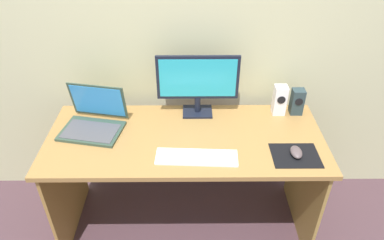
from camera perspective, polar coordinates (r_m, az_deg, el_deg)
The scene contains 10 objects.
ground_plane at distance 2.54m, azimuth -0.92°, elevation -15.83°, with size 8.00×8.00×0.00m, color #473138.
wall_back at distance 2.14m, azimuth -1.18°, elevation 15.47°, with size 6.00×0.04×2.50m, color #BFBD93.
desk at distance 2.11m, azimuth -1.07°, elevation -5.73°, with size 1.56×0.65×0.73m.
monitor at distance 2.11m, azimuth 0.93°, elevation 6.06°, with size 0.48×0.14×0.38m.
speaker_right at distance 2.26m, azimuth 16.39°, elevation 2.83°, with size 0.07×0.07×0.16m.
speaker_near_monitor at distance 2.23m, azimuth 13.78°, elevation 3.11°, with size 0.08×0.07×0.19m.
laptop at distance 2.14m, azimuth -15.38°, elevation -0.12°, with size 0.38×0.34×0.24m.
keyboard_external at distance 1.88m, azimuth 0.74°, elevation -5.95°, with size 0.43×0.13×0.01m, color white.
mousepad at distance 1.97m, azimuth 16.13°, elevation -5.44°, with size 0.25×0.20×0.00m, color black.
mouse at distance 1.96m, azimuth 16.27°, elevation -4.93°, with size 0.06×0.10×0.04m, color #524446.
Camera 1 is at (0.03, -1.60, 1.97)m, focal length 33.48 mm.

